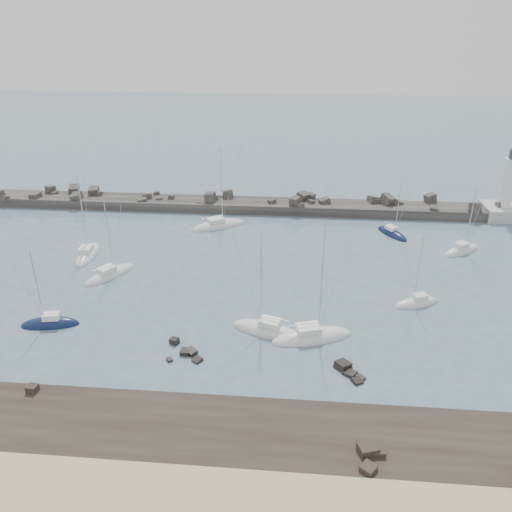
{
  "coord_description": "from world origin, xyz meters",
  "views": [
    {
      "loc": [
        8.07,
        -54.61,
        34.79
      ],
      "look_at": [
        2.28,
        12.0,
        2.44
      ],
      "focal_mm": 35.0,
      "sensor_mm": 36.0,
      "label": 1
    }
  ],
  "objects_px": {
    "sailboat_5": "(267,331)",
    "sailboat_10": "(462,251)",
    "sailboat_6": "(312,337)",
    "sailboat_3": "(110,275)",
    "sailboat_2": "(50,324)",
    "sailboat_8": "(417,303)",
    "sailboat_4": "(219,226)",
    "lighthouse": "(504,202)",
    "sailboat_1": "(88,255)",
    "sailboat_7": "(392,234)"
  },
  "relations": [
    {
      "from": "sailboat_5",
      "to": "sailboat_4",
      "type": "bearing_deg",
      "value": 108.58
    },
    {
      "from": "sailboat_8",
      "to": "sailboat_4",
      "type": "bearing_deg",
      "value": 141.17
    },
    {
      "from": "sailboat_1",
      "to": "sailboat_2",
      "type": "height_order",
      "value": "sailboat_1"
    },
    {
      "from": "sailboat_3",
      "to": "sailboat_6",
      "type": "bearing_deg",
      "value": -24.29
    },
    {
      "from": "sailboat_4",
      "to": "sailboat_5",
      "type": "relative_size",
      "value": 1.13
    },
    {
      "from": "sailboat_8",
      "to": "sailboat_10",
      "type": "bearing_deg",
      "value": 58.52
    },
    {
      "from": "lighthouse",
      "to": "sailboat_6",
      "type": "distance_m",
      "value": 56.46
    },
    {
      "from": "lighthouse",
      "to": "sailboat_5",
      "type": "bearing_deg",
      "value": -135.03
    },
    {
      "from": "sailboat_2",
      "to": "sailboat_8",
      "type": "height_order",
      "value": "sailboat_2"
    },
    {
      "from": "sailboat_4",
      "to": "sailboat_5",
      "type": "distance_m",
      "value": 34.53
    },
    {
      "from": "sailboat_1",
      "to": "sailboat_8",
      "type": "xyz_separation_m",
      "value": [
        49.6,
        -10.7,
        -0.01
      ]
    },
    {
      "from": "sailboat_6",
      "to": "sailboat_10",
      "type": "relative_size",
      "value": 1.29
    },
    {
      "from": "sailboat_2",
      "to": "sailboat_5",
      "type": "height_order",
      "value": "sailboat_5"
    },
    {
      "from": "sailboat_7",
      "to": "sailboat_5",
      "type": "bearing_deg",
      "value": -122.24
    },
    {
      "from": "sailboat_4",
      "to": "sailboat_6",
      "type": "height_order",
      "value": "sailboat_4"
    },
    {
      "from": "sailboat_7",
      "to": "sailboat_6",
      "type": "bearing_deg",
      "value": -114.03
    },
    {
      "from": "sailboat_2",
      "to": "sailboat_10",
      "type": "height_order",
      "value": "sailboat_10"
    },
    {
      "from": "sailboat_6",
      "to": "sailboat_3",
      "type": "bearing_deg",
      "value": 155.71
    },
    {
      "from": "sailboat_3",
      "to": "sailboat_10",
      "type": "xyz_separation_m",
      "value": [
        54.29,
        13.13,
        0.02
      ]
    },
    {
      "from": "sailboat_3",
      "to": "sailboat_6",
      "type": "height_order",
      "value": "sailboat_6"
    },
    {
      "from": "sailboat_8",
      "to": "sailboat_5",
      "type": "bearing_deg",
      "value": -157.4
    },
    {
      "from": "sailboat_6",
      "to": "sailboat_2",
      "type": "bearing_deg",
      "value": -179.98
    },
    {
      "from": "sailboat_4",
      "to": "sailboat_10",
      "type": "xyz_separation_m",
      "value": [
        41.22,
        -7.18,
        0.02
      ]
    },
    {
      "from": "sailboat_5",
      "to": "sailboat_2",
      "type": "bearing_deg",
      "value": -178.03
    },
    {
      "from": "sailboat_2",
      "to": "sailboat_7",
      "type": "bearing_deg",
      "value": 34.83
    },
    {
      "from": "sailboat_3",
      "to": "sailboat_10",
      "type": "distance_m",
      "value": 55.86
    },
    {
      "from": "lighthouse",
      "to": "sailboat_10",
      "type": "bearing_deg",
      "value": -125.73
    },
    {
      "from": "lighthouse",
      "to": "sailboat_10",
      "type": "height_order",
      "value": "lighthouse"
    },
    {
      "from": "lighthouse",
      "to": "sailboat_3",
      "type": "relative_size",
      "value": 1.09
    },
    {
      "from": "sailboat_3",
      "to": "sailboat_5",
      "type": "xyz_separation_m",
      "value": [
        24.08,
        -12.42,
        0.02
      ]
    },
    {
      "from": "sailboat_8",
      "to": "sailboat_6",
      "type": "bearing_deg",
      "value": -147.29
    },
    {
      "from": "sailboat_3",
      "to": "sailboat_1",
      "type": "bearing_deg",
      "value": 132.98
    },
    {
      "from": "sailboat_3",
      "to": "sailboat_8",
      "type": "xyz_separation_m",
      "value": [
        43.63,
        -4.28,
        0.0
      ]
    },
    {
      "from": "sailboat_1",
      "to": "sailboat_3",
      "type": "height_order",
      "value": "sailboat_1"
    },
    {
      "from": "sailboat_5",
      "to": "lighthouse",
      "type": "bearing_deg",
      "value": 44.97
    },
    {
      "from": "sailboat_1",
      "to": "sailboat_7",
      "type": "relative_size",
      "value": 1.23
    },
    {
      "from": "sailboat_1",
      "to": "sailboat_2",
      "type": "bearing_deg",
      "value": -80.94
    },
    {
      "from": "sailboat_5",
      "to": "sailboat_10",
      "type": "xyz_separation_m",
      "value": [
        30.21,
        25.55,
        0.0
      ]
    },
    {
      "from": "lighthouse",
      "to": "sailboat_3",
      "type": "distance_m",
      "value": 72.49
    },
    {
      "from": "sailboat_1",
      "to": "sailboat_6",
      "type": "distance_m",
      "value": 40.63
    },
    {
      "from": "sailboat_6",
      "to": "sailboat_10",
      "type": "xyz_separation_m",
      "value": [
        24.75,
        26.46,
        0.01
      ]
    },
    {
      "from": "sailboat_4",
      "to": "sailboat_7",
      "type": "relative_size",
      "value": 1.4
    },
    {
      "from": "sailboat_6",
      "to": "sailboat_8",
      "type": "distance_m",
      "value": 16.74
    },
    {
      "from": "sailboat_5",
      "to": "sailboat_10",
      "type": "distance_m",
      "value": 39.57
    },
    {
      "from": "sailboat_3",
      "to": "sailboat_7",
      "type": "xyz_separation_m",
      "value": [
        44.09,
        19.3,
        -0.0
      ]
    },
    {
      "from": "sailboat_4",
      "to": "sailboat_6",
      "type": "relative_size",
      "value": 1.03
    },
    {
      "from": "sailboat_1",
      "to": "sailboat_6",
      "type": "xyz_separation_m",
      "value": [
        35.52,
        -19.74,
        0.0
      ]
    },
    {
      "from": "lighthouse",
      "to": "sailboat_4",
      "type": "relative_size",
      "value": 0.91
    },
    {
      "from": "sailboat_1",
      "to": "sailboat_10",
      "type": "xyz_separation_m",
      "value": [
        60.27,
        6.72,
        0.01
      ]
    },
    {
      "from": "sailboat_2",
      "to": "sailboat_6",
      "type": "xyz_separation_m",
      "value": [
        32.36,
        0.01,
        -0.01
      ]
    }
  ]
}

